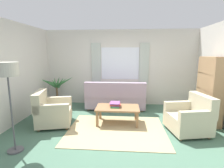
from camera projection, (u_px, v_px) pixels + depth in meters
name	position (u px, v px, depth m)	size (l,w,h in m)	color
ground_plane	(116.00, 130.00, 4.07)	(6.24, 6.24, 0.00)	#476B56
wall_back	(120.00, 68.00, 6.05)	(5.32, 0.12, 2.60)	silver
wall_left	(4.00, 75.00, 4.05)	(0.12, 4.40, 2.60)	silver
window_with_curtains	(120.00, 64.00, 5.94)	(1.98, 0.07, 1.40)	white
area_rug	(116.00, 130.00, 4.07)	(2.28, 1.77, 0.01)	tan
couch	(115.00, 98.00, 5.59)	(1.90, 0.82, 0.92)	#998499
armchair_left	(52.00, 111.00, 4.32)	(0.99, 1.01, 0.88)	#BCB293
armchair_right	(190.00, 118.00, 3.91)	(0.97, 0.98, 0.88)	#BCB293
coffee_table	(118.00, 109.00, 4.42)	(1.10, 0.64, 0.44)	olive
book_stack_on_table	(115.00, 104.00, 4.44)	(0.30, 0.34, 0.11)	#387F4C
potted_plant	(57.00, 93.00, 5.88)	(1.18, 1.01, 1.10)	#56565B
bookshelf	(209.00, 90.00, 4.40)	(0.30, 0.94, 1.72)	#A87F56
standing_lamp	(8.00, 76.00, 2.96)	(0.38, 0.38, 1.66)	#4C4C51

